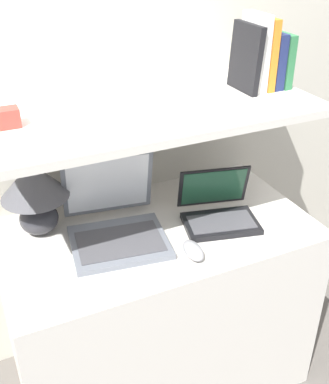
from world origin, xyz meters
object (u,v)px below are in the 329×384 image
at_px(book_orange, 263,53).
at_px(book_white, 255,52).
at_px(table_lamp, 34,189).
at_px(laptop_small, 218,211).
at_px(book_black, 246,58).
at_px(shelf_gadget, 8,118).
at_px(router_box, 132,189).
at_px(book_green, 279,59).
at_px(laptop_large, 115,222).
at_px(computer_mouse, 193,250).
at_px(book_navy, 271,60).

relative_size(book_orange, book_white, 0.94).
bearing_deg(table_lamp, laptop_small, -18.60).
distance_m(book_black, shelf_gadget, 0.81).
xyz_separation_m(table_lamp, book_orange, (0.82, -0.09, 0.39)).
bearing_deg(router_box, book_black, -21.09).
distance_m(laptop_small, book_green, 0.58).
bearing_deg(book_green, laptop_large, -175.56).
distance_m(table_lamp, book_black, 0.85).
relative_size(computer_mouse, book_black, 0.51).
bearing_deg(laptop_large, router_box, 54.95).
distance_m(laptop_small, router_box, 0.35).
relative_size(router_box, book_green, 0.69).
bearing_deg(shelf_gadget, book_white, 0.00).
distance_m(computer_mouse, book_green, 0.74).
relative_size(book_white, shelf_gadget, 3.83).
bearing_deg(laptop_large, computer_mouse, -47.94).
relative_size(book_white, book_black, 1.13).
bearing_deg(book_green, book_white, 180.00).
bearing_deg(book_orange, laptop_large, -175.01).
bearing_deg(table_lamp, book_black, -6.63).
xyz_separation_m(laptop_small, shelf_gadget, (-0.66, 0.12, 0.43)).
xyz_separation_m(book_white, shelf_gadget, (-0.84, 0.00, -0.10)).
xyz_separation_m(laptop_small, computer_mouse, (-0.18, -0.15, -0.02)).
relative_size(laptop_small, book_white, 1.20).
height_order(book_green, book_navy, book_navy).
height_order(laptop_large, shelf_gadget, shelf_gadget).
bearing_deg(book_navy, table_lamp, 174.19).
bearing_deg(router_box, book_navy, -16.72).
xyz_separation_m(router_box, book_navy, (0.49, -0.15, 0.48)).
bearing_deg(shelf_gadget, computer_mouse, -28.78).
bearing_deg(computer_mouse, shelf_gadget, 151.22).
xyz_separation_m(book_green, shelf_gadget, (-0.95, 0.00, -0.07)).
height_order(book_orange, book_white, book_white).
xyz_separation_m(laptop_large, book_white, (0.55, 0.05, 0.51)).
xyz_separation_m(book_green, book_navy, (-0.04, 0.00, 0.00)).
xyz_separation_m(table_lamp, computer_mouse, (0.43, -0.35, -0.15)).
height_order(computer_mouse, book_black, book_black).
height_order(book_orange, shelf_gadget, book_orange).
bearing_deg(laptop_large, table_lamp, 149.29).
bearing_deg(table_lamp, book_white, -6.33).
bearing_deg(book_white, book_green, 0.00).
height_order(book_navy, book_black, book_black).
distance_m(laptop_large, book_black, 0.72).
xyz_separation_m(router_box, book_black, (0.38, -0.15, 0.50)).
xyz_separation_m(laptop_small, router_box, (-0.23, 0.26, 0.01)).
bearing_deg(book_orange, table_lamp, 173.94).
height_order(laptop_large, computer_mouse, laptop_large).
bearing_deg(shelf_gadget, laptop_large, -10.07).
relative_size(table_lamp, laptop_small, 0.88).
relative_size(laptop_large, laptop_small, 1.24).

